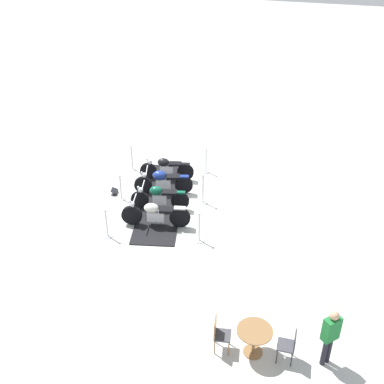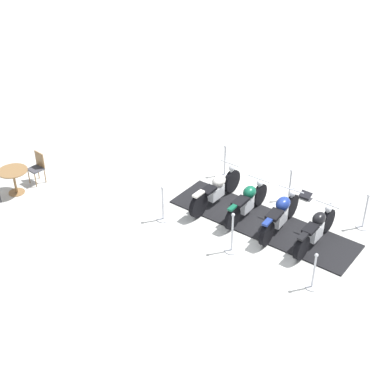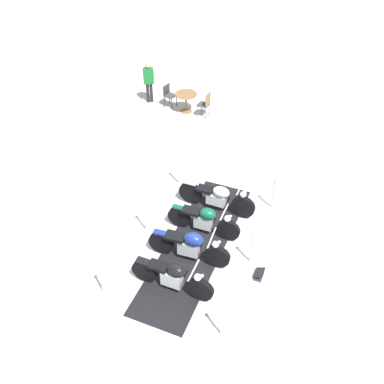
{
  "view_description": "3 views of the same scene",
  "coord_description": "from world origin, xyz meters",
  "px_view_note": "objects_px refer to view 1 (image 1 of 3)",
  "views": [
    {
      "loc": [
        -5.22,
        13.61,
        9.41
      ],
      "look_at": [
        -1.38,
        0.83,
        1.12
      ],
      "focal_mm": 44.68,
      "sensor_mm": 36.0,
      "label": 1
    },
    {
      "loc": [
        -9.35,
        -8.1,
        8.89
      ],
      "look_at": [
        -1.17,
        1.56,
        0.73
      ],
      "focal_mm": 52.03,
      "sensor_mm": 36.0,
      "label": 2
    },
    {
      "loc": [
        4.3,
        -6.4,
        8.34
      ],
      "look_at": [
        -0.91,
        1.12,
        0.66
      ],
      "focal_mm": 39.53,
      "sensor_mm": 36.0,
      "label": 3
    }
  ],
  "objects_px": {
    "motorcycle_forest": "(159,197)",
    "info_placard": "(115,192)",
    "motorcycle_navy": "(163,181)",
    "stanchion_right_rear": "(107,227)",
    "bystander_person": "(330,333)",
    "cafe_table": "(254,336)",
    "motorcycle_cream": "(155,214)",
    "motorcycle_black": "(166,169)",
    "stanchion_left_rear": "(199,232)",
    "stanchion_right_mid": "(121,191)",
    "stanchion_left_mid": "(203,194)",
    "stanchion_right_front": "(132,162)",
    "stanchion_left_front": "(206,164)",
    "cafe_chair_near_table": "(219,333)",
    "cafe_chair_across_table": "(289,345)"
  },
  "relations": [
    {
      "from": "motorcycle_forest",
      "to": "info_placard",
      "type": "bearing_deg",
      "value": -27.08
    },
    {
      "from": "motorcycle_navy",
      "to": "stanchion_right_rear",
      "type": "distance_m",
      "value": 3.12
    },
    {
      "from": "bystander_person",
      "to": "cafe_table",
      "type": "bearing_deg",
      "value": 50.67
    },
    {
      "from": "motorcycle_navy",
      "to": "motorcycle_cream",
      "type": "height_order",
      "value": "motorcycle_cream"
    },
    {
      "from": "motorcycle_black",
      "to": "stanchion_left_rear",
      "type": "relative_size",
      "value": 1.93
    },
    {
      "from": "motorcycle_forest",
      "to": "stanchion_right_mid",
      "type": "height_order",
      "value": "stanchion_right_mid"
    },
    {
      "from": "motorcycle_navy",
      "to": "stanchion_left_mid",
      "type": "xyz_separation_m",
      "value": [
        -1.59,
        0.17,
        -0.17
      ]
    },
    {
      "from": "motorcycle_black",
      "to": "stanchion_right_front",
      "type": "distance_m",
      "value": 1.63
    },
    {
      "from": "info_placard",
      "to": "stanchion_left_mid",
      "type": "bearing_deg",
      "value": -96.3
    },
    {
      "from": "motorcycle_navy",
      "to": "bystander_person",
      "type": "bearing_deg",
      "value": 119.41
    },
    {
      "from": "stanchion_left_front",
      "to": "stanchion_right_front",
      "type": "relative_size",
      "value": 0.95
    },
    {
      "from": "motorcycle_navy",
      "to": "cafe_table",
      "type": "xyz_separation_m",
      "value": [
        -4.54,
        6.24,
        0.06
      ]
    },
    {
      "from": "stanchion_right_mid",
      "to": "stanchion_left_front",
      "type": "relative_size",
      "value": 1.0
    },
    {
      "from": "cafe_chair_near_table",
      "to": "cafe_chair_across_table",
      "type": "relative_size",
      "value": 1.1
    },
    {
      "from": "stanchion_right_mid",
      "to": "cafe_chair_near_table",
      "type": "height_order",
      "value": "stanchion_right_mid"
    },
    {
      "from": "stanchion_right_rear",
      "to": "stanchion_left_front",
      "type": "bearing_deg",
      "value": -110.91
    },
    {
      "from": "stanchion_right_mid",
      "to": "stanchion_right_rear",
      "type": "relative_size",
      "value": 0.96
    },
    {
      "from": "cafe_table",
      "to": "cafe_chair_near_table",
      "type": "xyz_separation_m",
      "value": [
        0.82,
        0.12,
        -0.03
      ]
    },
    {
      "from": "motorcycle_forest",
      "to": "cafe_chair_near_table",
      "type": "xyz_separation_m",
      "value": [
        -3.5,
        5.35,
        0.05
      ]
    },
    {
      "from": "stanchion_right_front",
      "to": "info_placard",
      "type": "relative_size",
      "value": 2.6
    },
    {
      "from": "cafe_chair_near_table",
      "to": "bystander_person",
      "type": "bearing_deg",
      "value": -1.13
    },
    {
      "from": "bystander_person",
      "to": "motorcycle_forest",
      "type": "bearing_deg",
      "value": 3.85
    },
    {
      "from": "motorcycle_black",
      "to": "motorcycle_forest",
      "type": "bearing_deg",
      "value": 90.0
    },
    {
      "from": "motorcycle_cream",
      "to": "stanchion_right_rear",
      "type": "distance_m",
      "value": 1.62
    },
    {
      "from": "motorcycle_cream",
      "to": "cafe_table",
      "type": "height_order",
      "value": "motorcycle_cream"
    },
    {
      "from": "stanchion_left_mid",
      "to": "cafe_table",
      "type": "relative_size",
      "value": 1.35
    },
    {
      "from": "info_placard",
      "to": "cafe_chair_near_table",
      "type": "height_order",
      "value": "cafe_chair_near_table"
    },
    {
      "from": "stanchion_right_front",
      "to": "bystander_person",
      "type": "distance_m",
      "value": 10.93
    },
    {
      "from": "stanchion_left_mid",
      "to": "stanchion_right_front",
      "type": "distance_m",
      "value": 3.72
    },
    {
      "from": "stanchion_left_front",
      "to": "bystander_person",
      "type": "bearing_deg",
      "value": 122.39
    },
    {
      "from": "stanchion_left_rear",
      "to": "cafe_table",
      "type": "bearing_deg",
      "value": 122.48
    },
    {
      "from": "stanchion_left_rear",
      "to": "stanchion_right_front",
      "type": "bearing_deg",
      "value": -44.08
    },
    {
      "from": "motorcycle_black",
      "to": "cafe_chair_across_table",
      "type": "height_order",
      "value": "motorcycle_black"
    },
    {
      "from": "motorcycle_cream",
      "to": "motorcycle_navy",
      "type": "bearing_deg",
      "value": -89.42
    },
    {
      "from": "motorcycle_navy",
      "to": "motorcycle_forest",
      "type": "bearing_deg",
      "value": 86.22
    },
    {
      "from": "stanchion_left_rear",
      "to": "stanchion_right_rear",
      "type": "distance_m",
      "value": 2.96
    },
    {
      "from": "stanchion_right_mid",
      "to": "cafe_table",
      "type": "height_order",
      "value": "stanchion_right_mid"
    },
    {
      "from": "motorcycle_forest",
      "to": "stanchion_right_mid",
      "type": "relative_size",
      "value": 2.01
    },
    {
      "from": "stanchion_left_front",
      "to": "stanchion_right_mid",
      "type": "bearing_deg",
      "value": 49.66
    },
    {
      "from": "stanchion_right_mid",
      "to": "cafe_chair_near_table",
      "type": "xyz_separation_m",
      "value": [
        -5.03,
        5.54,
        0.2
      ]
    },
    {
      "from": "stanchion_right_front",
      "to": "cafe_chair_across_table",
      "type": "height_order",
      "value": "stanchion_right_front"
    },
    {
      "from": "stanchion_left_rear",
      "to": "cafe_chair_across_table",
      "type": "height_order",
      "value": "stanchion_left_rear"
    },
    {
      "from": "motorcycle_navy",
      "to": "stanchion_left_mid",
      "type": "relative_size",
      "value": 1.82
    },
    {
      "from": "stanchion_left_mid",
      "to": "stanchion_right_mid",
      "type": "bearing_deg",
      "value": 12.51
    },
    {
      "from": "motorcycle_navy",
      "to": "stanchion_right_mid",
      "type": "xyz_separation_m",
      "value": [
        1.31,
        0.81,
        -0.17
      ]
    },
    {
      "from": "stanchion_right_front",
      "to": "cafe_chair_across_table",
      "type": "bearing_deg",
      "value": 133.28
    },
    {
      "from": "stanchion_right_mid",
      "to": "bystander_person",
      "type": "bearing_deg",
      "value": 145.22
    },
    {
      "from": "stanchion_right_front",
      "to": "cafe_chair_across_table",
      "type": "distance_m",
      "value": 10.43
    },
    {
      "from": "motorcycle_forest",
      "to": "stanchion_left_rear",
      "type": "xyz_separation_m",
      "value": [
        -1.85,
        1.36,
        -0.18
      ]
    },
    {
      "from": "stanchion_left_rear",
      "to": "cafe_chair_across_table",
      "type": "xyz_separation_m",
      "value": [
        -3.28,
        3.84,
        0.2
      ]
    }
  ]
}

